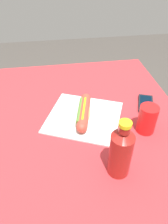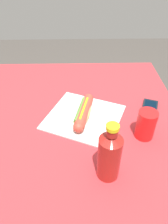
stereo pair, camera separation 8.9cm
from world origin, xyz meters
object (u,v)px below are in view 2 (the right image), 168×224
at_px(cell_phone, 150,109).
at_px(drinking_cup, 146,125).
at_px(soda_bottle, 109,155).
at_px(hot_dog, 84,112).

bearing_deg(cell_phone, drinking_cup, 157.45).
relative_size(soda_bottle, drinking_cup, 1.85).
height_order(hot_dog, cell_phone, hot_dog).
xyz_separation_m(cell_phone, drinking_cup, (-0.16, 0.07, 0.05)).
height_order(hot_dog, soda_bottle, soda_bottle).
distance_m(cell_phone, soda_bottle, 0.40).
xyz_separation_m(hot_dog, cell_phone, (0.05, -0.29, -0.02)).
height_order(cell_phone, soda_bottle, soda_bottle).
relative_size(hot_dog, soda_bottle, 1.09).
height_order(soda_bottle, drinking_cup, soda_bottle).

